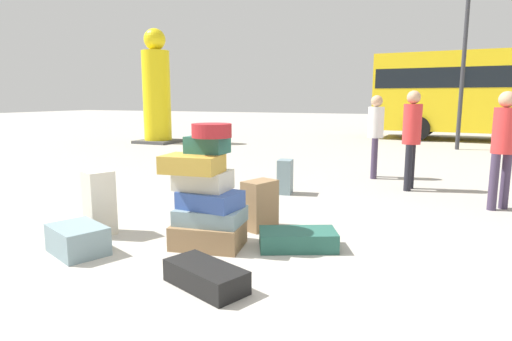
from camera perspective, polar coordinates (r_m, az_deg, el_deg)
name	(u,v)px	position (r m, az deg, el deg)	size (l,w,h in m)	color
ground_plane	(219,273)	(4.00, -4.89, -13.24)	(80.00, 80.00, 0.00)	#ADA89E
suitcase_tower	(206,196)	(4.55, -6.56, -3.38)	(0.84, 0.63, 1.29)	olive
suitcase_slate_white_trunk	(78,239)	(4.76, -22.41, -8.39)	(0.60, 0.43, 0.28)	gray
suitcase_teal_right_side	(298,239)	(4.57, 5.53, -9.02)	(0.79, 0.41, 0.19)	#26594C
suitcase_black_foreground_near	(206,276)	(3.70, -6.65, -13.65)	(0.74, 0.34, 0.19)	black
suitcase_brown_foreground_far	(260,205)	(5.16, 0.50, -4.55)	(0.26, 0.40, 0.58)	olive
suitcase_slate_left_side	(285,177)	(7.06, 3.85, -0.82)	(0.22, 0.30, 0.56)	gray
suitcase_black_behind_tower	(235,205)	(5.94, -2.72, -4.58)	(0.74, 0.32, 0.20)	black
suitcase_cream_upright_blue	(100,203)	(5.25, -19.90, -4.03)	(0.27, 0.29, 0.73)	beige
person_bearded_onlooker	(412,132)	(7.71, 19.81, 4.84)	(0.30, 0.34, 1.67)	black
person_tourist_with_camera	(376,129)	(8.69, 15.46, 5.27)	(0.30, 0.34, 1.60)	#3F334C
person_passerby_in_red	(503,140)	(6.85, 29.79, 3.49)	(0.30, 0.30, 1.64)	#3F334C
yellow_dummy_statue	(157,93)	(15.44, -12.95, 9.89)	(1.31, 1.31, 3.85)	yellow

